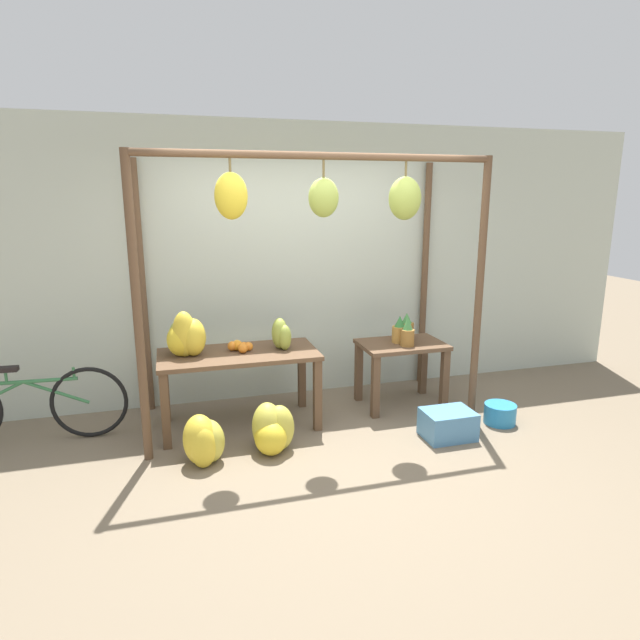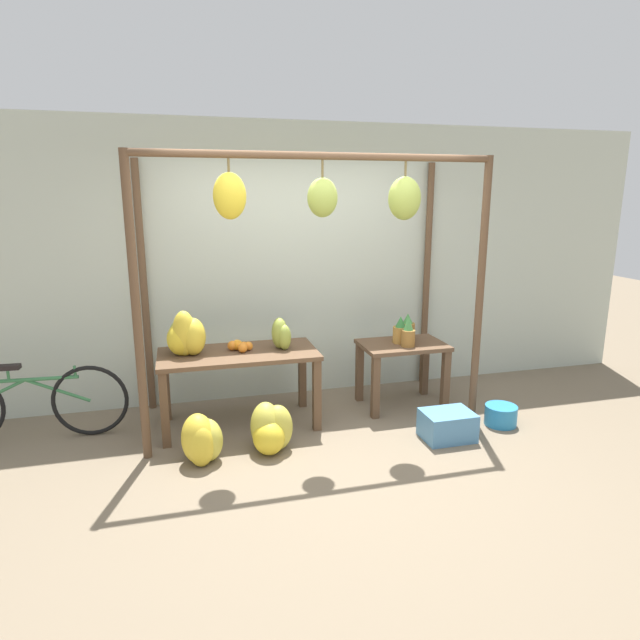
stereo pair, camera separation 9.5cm
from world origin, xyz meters
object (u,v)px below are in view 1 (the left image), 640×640
at_px(pineapple_cluster, 404,331).
at_px(fruit_crate_white, 448,424).
at_px(blue_bucket, 500,414).
at_px(papaya_pile, 281,335).
at_px(parked_bicycle, 26,405).
at_px(banana_pile_on_table, 186,337).
at_px(banana_pile_ground_left, 203,441).
at_px(orange_pile, 240,346).
at_px(banana_pile_ground_right, 272,430).

height_order(pineapple_cluster, fruit_crate_white, pineapple_cluster).
xyz_separation_m(fruit_crate_white, blue_bucket, (0.62, 0.14, -0.03)).
xyz_separation_m(blue_bucket, papaya_pile, (-1.94, 0.62, 0.75)).
bearing_deg(parked_bicycle, banana_pile_on_table, -4.46).
bearing_deg(banana_pile_ground_left, parked_bicycle, 151.00).
bearing_deg(fruit_crate_white, banana_pile_on_table, 159.64).
height_order(fruit_crate_white, parked_bicycle, parked_bicycle).
bearing_deg(parked_bicycle, orange_pile, -3.28).
relative_size(banana_pile_on_table, blue_bucket, 1.46).
xyz_separation_m(pineapple_cluster, banana_pile_ground_right, (-1.47, -0.65, -0.59)).
relative_size(pineapple_cluster, fruit_crate_white, 0.77).
bearing_deg(parked_bicycle, banana_pile_ground_left, -29.00).
bearing_deg(banana_pile_ground_right, papaya_pile, 69.79).
xyz_separation_m(orange_pile, blue_bucket, (2.32, -0.67, -0.66)).
relative_size(banana_pile_ground_right, parked_bicycle, 0.25).
relative_size(orange_pile, parked_bicycle, 0.14).
xyz_separation_m(orange_pile, fruit_crate_white, (1.70, -0.81, -0.63)).
xyz_separation_m(pineapple_cluster, fruit_crate_white, (0.06, -0.82, -0.65)).
height_order(banana_pile_ground_left, fruit_crate_white, banana_pile_ground_left).
xyz_separation_m(banana_pile_ground_left, banana_pile_ground_right, (0.56, 0.05, -0.00)).
distance_m(banana_pile_ground_left, papaya_pile, 1.20).
relative_size(orange_pile, banana_pile_ground_right, 0.54).
relative_size(banana_pile_on_table, parked_bicycle, 0.26).
bearing_deg(blue_bucket, orange_pile, 163.93).
relative_size(banana_pile_ground_left, papaya_pile, 1.42).
bearing_deg(orange_pile, banana_pile_on_table, -179.88).
bearing_deg(fruit_crate_white, papaya_pile, 150.16).
relative_size(parked_bicycle, papaya_pile, 5.69).
bearing_deg(banana_pile_ground_right, blue_bucket, -0.88).
distance_m(pineapple_cluster, fruit_crate_white, 1.05).
bearing_deg(orange_pile, pineapple_cluster, 0.51).
bearing_deg(banana_pile_on_table, banana_pile_ground_right, -45.18).
bearing_deg(blue_bucket, banana_pile_on_table, 166.54).
distance_m(banana_pile_on_table, papaya_pile, 0.85).
bearing_deg(banana_pile_on_table, orange_pile, 0.12).
bearing_deg(orange_pile, fruit_crate_white, -25.35).
bearing_deg(banana_pile_ground_left, pineapple_cluster, 18.87).
bearing_deg(pineapple_cluster, papaya_pile, -177.15).
xyz_separation_m(fruit_crate_white, papaya_pile, (-1.32, 0.76, 0.72)).
xyz_separation_m(banana_pile_on_table, pineapple_cluster, (2.10, 0.02, -0.10)).
distance_m(banana_pile_ground_right, parked_bicycle, 2.12).
xyz_separation_m(banana_pile_on_table, papaya_pile, (0.85, -0.05, -0.03)).
height_order(pineapple_cluster, blue_bucket, pineapple_cluster).
relative_size(orange_pile, fruit_crate_white, 0.52).
xyz_separation_m(banana_pile_ground_right, blue_bucket, (2.16, -0.03, -0.10)).
bearing_deg(banana_pile_ground_right, orange_pile, 104.43).
height_order(orange_pile, banana_pile_ground_right, orange_pile).
height_order(banana_pile_ground_right, fruit_crate_white, banana_pile_ground_right).
height_order(banana_pile_ground_right, parked_bicycle, parked_bicycle).
height_order(blue_bucket, parked_bicycle, parked_bicycle).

